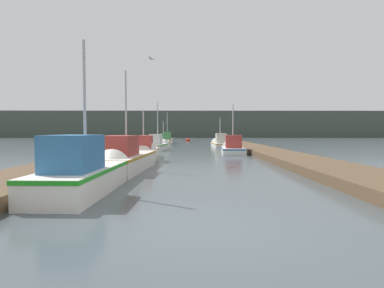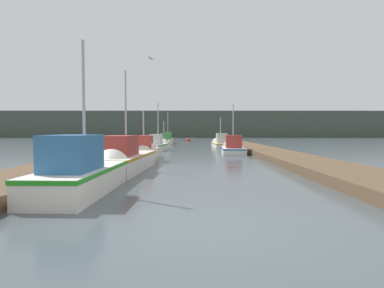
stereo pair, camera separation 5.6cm
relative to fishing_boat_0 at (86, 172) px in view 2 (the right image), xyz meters
name	(u,v)px [view 2 (the right image)]	position (x,y,z in m)	size (l,w,h in m)	color
ground_plane	(198,230)	(3.13, -3.40, -0.54)	(200.00, 200.00, 0.00)	#424C51
dock_left	(116,152)	(-2.28, 12.60, -0.36)	(2.69, 40.00, 0.36)	brown
dock_right	(269,152)	(8.54, 12.60, -0.36)	(2.69, 40.00, 0.36)	brown
distant_shore_ridge	(191,125)	(3.13, 70.52, 2.66)	(120.00, 16.00, 6.40)	#424C42
fishing_boat_0	(86,172)	(0.00, 0.00, 0.00)	(1.66, 4.87, 4.60)	silver
fishing_boat_1	(128,158)	(0.16, 5.07, -0.06)	(2.20, 6.42, 4.85)	silver
fishing_boat_2	(144,151)	(0.18, 9.57, -0.09)	(1.84, 5.54, 3.36)	silver
fishing_boat_3	(233,148)	(6.18, 13.93, -0.14)	(1.90, 4.40, 4.23)	silver
fishing_boat_4	(159,145)	(0.15, 18.12, -0.13)	(1.75, 4.93, 4.57)	silver
fishing_boat_5	(220,143)	(6.08, 22.49, -0.15)	(1.65, 4.50, 3.51)	silver
fishing_boat_6	(164,142)	(-0.18, 27.13, -0.15)	(1.93, 6.27, 3.19)	silver
fishing_boat_7	(168,140)	(-0.08, 32.12, -0.09)	(1.67, 4.94, 4.49)	silver
mooring_piling_0	(65,165)	(-0.83, 0.54, 0.14)	(0.32, 0.32, 1.35)	#473523
mooring_piling_1	(41,167)	(-1.15, -0.26, 0.18)	(0.28, 0.28, 1.44)	#473523
mooring_piling_2	(231,143)	(7.08, 21.27, -0.04)	(0.28, 0.28, 0.99)	#473523
channel_buoy	(188,140)	(2.68, 38.53, -0.36)	(0.64, 0.64, 1.14)	red
seagull_lead	(152,59)	(0.88, 7.95, 5.08)	(0.32, 0.55, 0.12)	white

